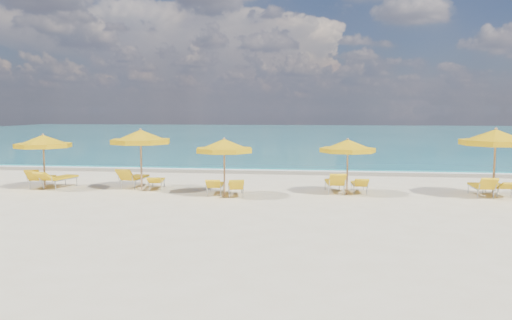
# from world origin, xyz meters

# --- Properties ---
(ground_plane) EXTENTS (120.00, 120.00, 0.00)m
(ground_plane) POSITION_xyz_m (0.00, 0.00, 0.00)
(ground_plane) COLOR beige
(ocean) EXTENTS (120.00, 80.00, 0.30)m
(ocean) POSITION_xyz_m (0.00, 48.00, 0.00)
(ocean) COLOR #16747B
(ocean) RESTS_ON ground
(wet_sand_band) EXTENTS (120.00, 2.60, 0.01)m
(wet_sand_band) POSITION_xyz_m (0.00, 7.40, 0.00)
(wet_sand_band) COLOR tan
(wet_sand_band) RESTS_ON ground
(foam_line) EXTENTS (120.00, 1.20, 0.03)m
(foam_line) POSITION_xyz_m (0.00, 8.20, 0.00)
(foam_line) COLOR white
(foam_line) RESTS_ON ground
(whitecap_near) EXTENTS (14.00, 0.36, 0.05)m
(whitecap_near) POSITION_xyz_m (-6.00, 17.00, 0.00)
(whitecap_near) COLOR white
(whitecap_near) RESTS_ON ground
(whitecap_far) EXTENTS (18.00, 0.30, 0.05)m
(whitecap_far) POSITION_xyz_m (8.00, 24.00, 0.00)
(whitecap_far) COLOR white
(whitecap_far) RESTS_ON ground
(umbrella_2) EXTENTS (2.56, 2.56, 2.31)m
(umbrella_2) POSITION_xyz_m (-8.70, 0.22, 1.97)
(umbrella_2) COLOR #AC8156
(umbrella_2) RESTS_ON ground
(umbrella_3) EXTENTS (2.81, 2.81, 2.53)m
(umbrella_3) POSITION_xyz_m (-4.65, 0.59, 2.16)
(umbrella_3) COLOR #AC8156
(umbrella_3) RESTS_ON ground
(umbrella_4) EXTENTS (2.61, 2.61, 2.25)m
(umbrella_4) POSITION_xyz_m (-0.94, -0.59, 1.91)
(umbrella_4) COLOR #AC8156
(umbrella_4) RESTS_ON ground
(umbrella_5) EXTENTS (2.39, 2.39, 2.20)m
(umbrella_5) POSITION_xyz_m (3.71, 0.49, 1.88)
(umbrella_5) COLOR #AC8156
(umbrella_5) RESTS_ON ground
(umbrella_6) EXTENTS (3.42, 3.42, 2.63)m
(umbrella_6) POSITION_xyz_m (9.13, 0.51, 2.24)
(umbrella_6) COLOR #AC8156
(umbrella_6) RESTS_ON ground
(lounger_2_left) EXTENTS (0.82, 1.85, 0.88)m
(lounger_2_left) POSITION_xyz_m (-9.13, 0.74, 0.23)
(lounger_2_left) COLOR #A5A8AD
(lounger_2_left) RESTS_ON ground
(lounger_2_right) EXTENTS (1.06, 2.13, 0.83)m
(lounger_2_right) POSITION_xyz_m (-8.29, 0.66, 0.24)
(lounger_2_right) COLOR #A5A8AD
(lounger_2_right) RESTS_ON ground
(lounger_3_left) EXTENTS (0.81, 1.98, 0.92)m
(lounger_3_left) POSITION_xyz_m (-5.18, 1.18, 0.24)
(lounger_3_left) COLOR #A5A8AD
(lounger_3_left) RESTS_ON ground
(lounger_3_right) EXTENTS (0.87, 1.78, 0.63)m
(lounger_3_right) POSITION_xyz_m (-4.11, 0.90, 0.20)
(lounger_3_right) COLOR #A5A8AD
(lounger_3_right) RESTS_ON ground
(lounger_4_left) EXTENTS (0.75, 1.78, 0.72)m
(lounger_4_left) POSITION_xyz_m (-1.40, -0.10, 0.21)
(lounger_4_left) COLOR #A5A8AD
(lounger_4_left) RESTS_ON ground
(lounger_4_right) EXTENTS (0.90, 1.78, 0.77)m
(lounger_4_right) POSITION_xyz_m (-0.54, -0.38, 0.21)
(lounger_4_right) COLOR #A5A8AD
(lounger_4_right) RESTS_ON ground
(lounger_5_left) EXTENTS (0.83, 1.96, 0.91)m
(lounger_5_left) POSITION_xyz_m (3.24, 0.87, 0.24)
(lounger_5_left) COLOR #A5A8AD
(lounger_5_left) RESTS_ON ground
(lounger_5_right) EXTENTS (0.62, 1.71, 0.70)m
(lounger_5_right) POSITION_xyz_m (4.21, 1.01, 0.20)
(lounger_5_right) COLOR #A5A8AD
(lounger_5_right) RESTS_ON ground
(lounger_6_left) EXTENTS (0.65, 1.83, 0.87)m
(lounger_6_left) POSITION_xyz_m (8.75, 0.71, 0.23)
(lounger_6_left) COLOR #A5A8AD
(lounger_6_left) RESTS_ON ground
(lounger_6_right) EXTENTS (0.69, 1.80, 0.67)m
(lounger_6_right) POSITION_xyz_m (9.51, 1.07, 0.21)
(lounger_6_right) COLOR #A5A8AD
(lounger_6_right) RESTS_ON ground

